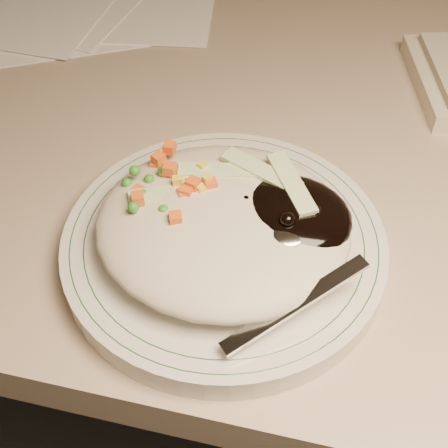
# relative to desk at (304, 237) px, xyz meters

# --- Properties ---
(desk) EXTENTS (1.40, 0.70, 0.74)m
(desk) POSITION_rel_desk_xyz_m (0.00, 0.00, 0.00)
(desk) COLOR tan
(desk) RESTS_ON ground
(plate) EXTENTS (0.25, 0.25, 0.02)m
(plate) POSITION_rel_desk_xyz_m (-0.05, -0.21, 0.21)
(plate) COLOR silver
(plate) RESTS_ON desk
(plate_rim) EXTENTS (0.24, 0.24, 0.00)m
(plate_rim) POSITION_rel_desk_xyz_m (-0.05, -0.21, 0.22)
(plate_rim) COLOR #144723
(plate_rim) RESTS_ON plate
(meal) EXTENTS (0.21, 0.19, 0.05)m
(meal) POSITION_rel_desk_xyz_m (-0.05, -0.21, 0.24)
(meal) COLOR #BFB59A
(meal) RESTS_ON plate
(papers) EXTENTS (0.44, 0.36, 0.00)m
(papers) POSITION_rel_desk_xyz_m (-0.38, 0.13, 0.20)
(papers) COLOR white
(papers) RESTS_ON desk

